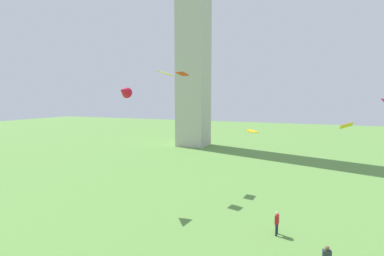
% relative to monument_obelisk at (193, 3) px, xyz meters
% --- Properties ---
extents(monument_obelisk, '(5.85, 5.85, 58.51)m').
position_rel_monument_obelisk_xyz_m(monument_obelisk, '(0.00, 0.00, 0.00)').
color(monument_obelisk, '#B7B2A8').
rests_on(monument_obelisk, ground_plane).
extents(person_2, '(0.27, 0.55, 1.77)m').
position_rel_monument_obelisk_xyz_m(person_2, '(21.38, -35.43, -28.25)').
color(person_2, '#1E2333').
rests_on(person_2, ground_plane).
extents(kite_flying_0, '(1.35, 1.80, 1.28)m').
position_rel_monument_obelisk_xyz_m(kite_flying_0, '(6.98, -33.84, -18.59)').
color(kite_flying_0, red).
extents(kite_flying_2, '(0.82, 0.69, 0.57)m').
position_rel_monument_obelisk_xyz_m(kite_flying_2, '(25.66, -34.30, -21.10)').
color(kite_flying_2, gold).
extents(kite_flying_5, '(1.75, 1.51, 0.71)m').
position_rel_monument_obelisk_xyz_m(kite_flying_5, '(8.57, -28.59, -16.56)').
color(kite_flying_5, gold).
extents(kite_flying_6, '(1.22, 1.54, 0.43)m').
position_rel_monument_obelisk_xyz_m(kite_flying_6, '(9.07, -25.17, -16.38)').
color(kite_flying_6, red).
extents(kite_flying_7, '(0.97, 0.90, 0.17)m').
position_rel_monument_obelisk_xyz_m(kite_flying_7, '(19.73, -37.04, -21.46)').
color(kite_flying_7, gold).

